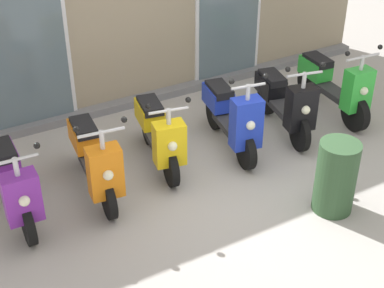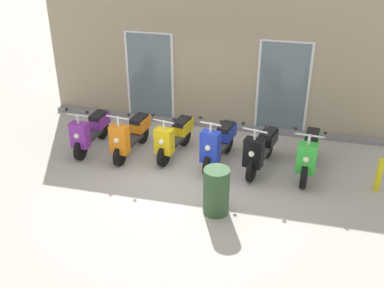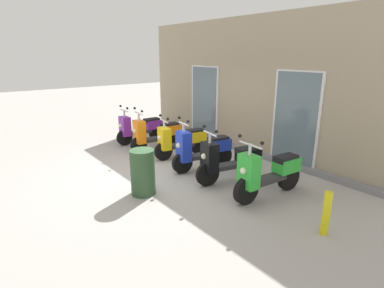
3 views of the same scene
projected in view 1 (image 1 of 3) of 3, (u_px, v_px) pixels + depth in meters
The scene contains 8 objects.
ground_plane at pixel (232, 187), 7.22m from camera, with size 40.00×40.00×0.00m, color #A8A39E.
scooter_purple at pixel (13, 182), 6.50m from camera, with size 0.55×1.56×1.19m.
scooter_orange at pixel (95, 158), 6.88m from camera, with size 0.59×1.58×1.25m.
scooter_yellow at pixel (159, 133), 7.43m from camera, with size 0.65×1.52×1.17m.
scooter_blue at pixel (232, 116), 7.74m from camera, with size 0.63×1.58×1.30m.
scooter_black at pixel (284, 101), 8.14m from camera, with size 0.69×1.61×1.26m.
scooter_green at pixel (334, 85), 8.60m from camera, with size 0.62×1.68×1.26m.
trash_bin at pixel (336, 177), 6.62m from camera, with size 0.47×0.47×0.90m, color #2D4C2D.
Camera 1 is at (-3.36, -4.82, 4.26)m, focal length 53.77 mm.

